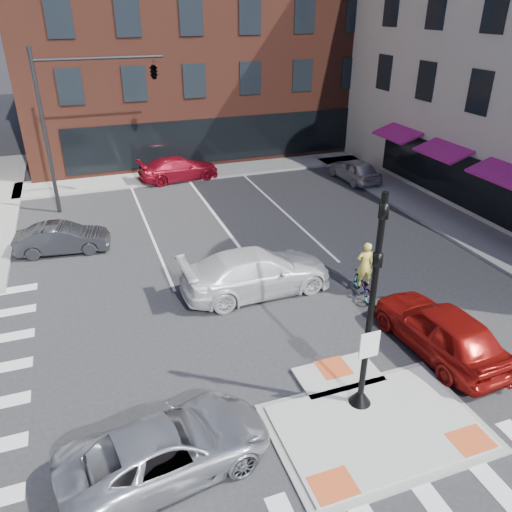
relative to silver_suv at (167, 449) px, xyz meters
name	(u,v)px	position (x,y,z in m)	size (l,w,h in m)	color
ground	(367,415)	(5.25, -0.07, -0.68)	(120.00, 120.00, 0.00)	#28282B
refuge_island	(372,421)	(5.25, -0.33, -0.63)	(5.40, 4.65, 0.13)	gray
sidewalk_e	(451,220)	(16.05, 9.93, -0.60)	(3.00, 24.00, 0.15)	gray
sidewalk_n	(230,169)	(8.25, 21.93, -0.60)	(26.00, 3.00, 0.15)	gray
building_n	(188,32)	(8.25, 31.92, 7.12)	(24.40, 18.40, 15.50)	#53251A
building_far_left	(83,52)	(1.25, 51.93, 4.32)	(10.00, 12.00, 10.00)	slate
building_far_right	(197,39)	(14.25, 53.93, 5.32)	(12.00, 12.00, 12.00)	brown
signal_pole	(368,334)	(5.25, 0.32, 1.68)	(0.60, 0.60, 5.98)	black
mast_arm_signal	(124,84)	(1.78, 17.93, 5.53)	(6.10, 2.24, 8.00)	black
silver_suv	(167,449)	(0.00, 0.00, 0.00)	(2.25, 4.88, 1.36)	#B1B3B9
red_sedan	(441,329)	(8.75, 1.59, 0.14)	(1.93, 4.79, 1.63)	maroon
white_pickup	(257,272)	(4.69, 6.93, 0.15)	(2.31, 5.69, 1.65)	white
bg_car_dark	(62,238)	(-2.09, 12.91, -0.04)	(1.36, 3.90, 1.28)	#2A2B2F
bg_car_silver	(355,170)	(14.75, 17.22, 0.01)	(1.63, 4.05, 1.38)	silver
bg_car_red	(179,169)	(4.75, 21.08, 0.03)	(1.97, 4.86, 1.41)	maroon
cyclist	(363,278)	(8.25, 5.28, 0.06)	(0.91, 1.80, 2.18)	#3F3F44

